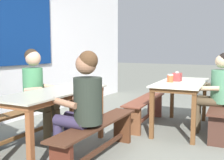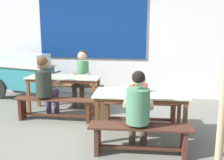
# 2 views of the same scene
# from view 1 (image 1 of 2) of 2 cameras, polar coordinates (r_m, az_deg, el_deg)

# --- Properties ---
(ground_plane) EXTENTS (40.00, 40.00, 0.00)m
(ground_plane) POSITION_cam_1_polar(r_m,az_deg,el_deg) (3.86, 7.65, -13.12)
(ground_plane) COLOR slate
(backdrop_wall) EXTENTS (7.44, 0.23, 3.08)m
(backdrop_wall) POSITION_cam_1_polar(r_m,az_deg,el_deg) (5.19, -20.09, 9.64)
(backdrop_wall) COLOR white
(backdrop_wall) RESTS_ON ground_plane
(dining_table_far) EXTENTS (1.62, 0.72, 0.78)m
(dining_table_far) POSITION_cam_1_polar(r_m,az_deg,el_deg) (3.46, -11.93, -3.70)
(dining_table_far) COLOR #B5B19B
(dining_table_far) RESTS_ON ground_plane
(dining_table_near) EXTENTS (1.57, 0.84, 0.78)m
(dining_table_near) POSITION_cam_1_polar(r_m,az_deg,el_deg) (4.49, 14.47, -1.40)
(dining_table_near) COLOR silver
(dining_table_near) RESTS_ON ground_plane
(bench_far_back) EXTENTS (1.52, 0.34, 0.45)m
(bench_far_back) POSITION_cam_1_polar(r_m,az_deg,el_deg) (3.95, -18.81, -8.47)
(bench_far_back) COLOR brown
(bench_far_back) RESTS_ON ground_plane
(bench_far_front) EXTENTS (1.63, 0.38, 0.45)m
(bench_far_front) POSITION_cam_1_polar(r_m,az_deg,el_deg) (3.22, -3.05, -11.55)
(bench_far_front) COLOR #48291B
(bench_far_front) RESTS_ON ground_plane
(bench_near_back) EXTENTS (1.50, 0.45, 0.45)m
(bench_near_back) POSITION_cam_1_polar(r_m,az_deg,el_deg) (4.70, 6.95, -5.89)
(bench_near_back) COLOR brown
(bench_near_back) RESTS_ON ground_plane
(bench_near_front) EXTENTS (1.50, 0.45, 0.45)m
(bench_near_front) POSITION_cam_1_polar(r_m,az_deg,el_deg) (4.49, 22.07, -6.70)
(bench_near_front) COLOR #49291E
(bench_near_front) RESTS_ON ground_plane
(person_left_back_turned) EXTENTS (0.42, 0.57, 1.28)m
(person_left_back_turned) POSITION_cam_1_polar(r_m,az_deg,el_deg) (2.98, -6.25, -4.29)
(person_left_back_turned) COLOR #352D4A
(person_left_back_turned) RESTS_ON ground_plane
(person_near_front) EXTENTS (0.46, 0.59, 1.24)m
(person_near_front) POSITION_cam_1_polar(r_m,az_deg,el_deg) (4.38, 21.34, -1.66)
(person_near_front) COLOR #4E3E2B
(person_near_front) RESTS_ON ground_plane
(person_center_facing) EXTENTS (0.40, 0.55, 1.30)m
(person_center_facing) POSITION_cam_1_polar(r_m,az_deg,el_deg) (3.99, -15.57, -1.73)
(person_center_facing) COLOR #4B3F2B
(person_center_facing) RESTS_ON ground_plane
(tissue_box) EXTENTS (0.15, 0.12, 0.16)m
(tissue_box) POSITION_cam_1_polar(r_m,az_deg,el_deg) (4.52, 13.58, 0.63)
(tissue_box) COLOR #9B3737
(tissue_box) RESTS_ON dining_table_near
(condiment_jar) EXTENTS (0.10, 0.10, 0.13)m
(condiment_jar) POSITION_cam_1_polar(r_m,az_deg,el_deg) (4.36, 12.20, 0.35)
(condiment_jar) COLOR #DC502B
(condiment_jar) RESTS_ON dining_table_near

